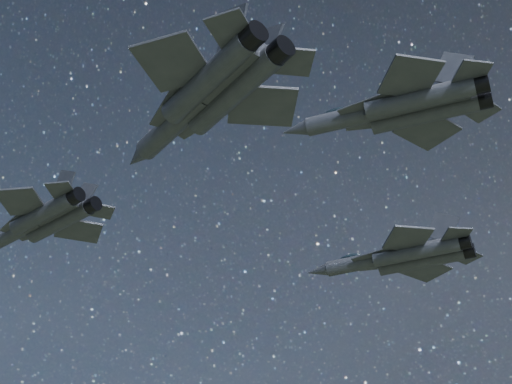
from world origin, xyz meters
The scene contains 4 objects.
jet_lead centered at (-22.01, -5.43, 151.65)m, with size 17.01×11.98×4.30m.
jet_left centered at (2.65, 20.11, 151.62)m, with size 18.15×12.48×4.55m.
jet_right centered at (2.90, -12.45, 149.91)m, with size 19.52×13.09×4.94m.
jet_slot centered at (12.27, 0.28, 152.93)m, with size 17.65×12.02×4.43m.
Camera 1 is at (29.74, -45.40, 113.68)m, focal length 55.00 mm.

